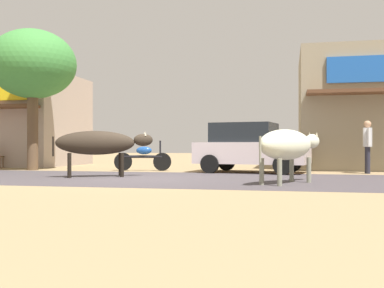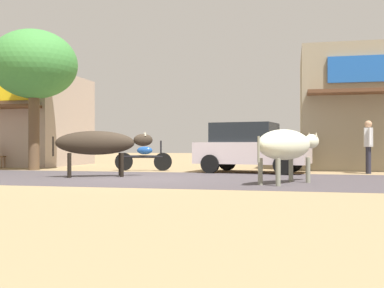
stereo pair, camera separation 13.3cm
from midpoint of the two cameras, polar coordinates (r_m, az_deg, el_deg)
name	(u,v)px [view 1 (the left image)]	position (r m, az deg, el deg)	size (l,w,h in m)	color
ground	(139,178)	(12.72, -6.86, -4.22)	(80.00, 80.00, 0.00)	#957B55
asphalt_road	(139,178)	(12.72, -6.86, -4.21)	(72.00, 5.63, 0.00)	#453E42
storefront_left_cafe	(5,121)	(22.84, -22.28, 2.68)	(6.52, 5.55, 4.05)	#A59183
roadside_tree	(33,65)	(18.01, -19.31, 9.19)	(3.13, 3.13, 5.12)	brown
parked_hatchback_car	(250,147)	(15.39, 6.93, -0.39)	(3.87, 2.44, 1.64)	silver
parked_motorcycle	(143,157)	(16.41, -6.27, -1.65)	(2.03, 0.35, 1.07)	black
cow_near_brown	(98,143)	(13.38, -11.79, 0.08)	(2.66, 1.64, 1.31)	#2E251C
cow_far_dark	(287,145)	(11.04, 11.39, -0.15)	(1.71, 2.43, 1.27)	beige
pedestrian_by_shop	(367,142)	(15.69, 20.66, 0.19)	(0.30, 0.61, 1.69)	#262633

